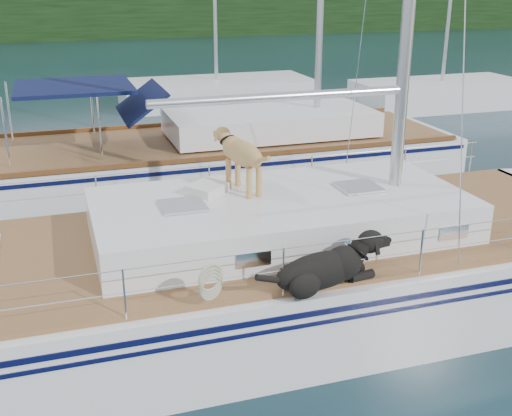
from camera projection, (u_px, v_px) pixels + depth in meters
name	position (u px, v px, depth m)	size (l,w,h in m)	color
ground	(228.00, 319.00, 9.37)	(120.00, 120.00, 0.00)	black
shore_bank	(71.00, 30.00, 50.46)	(92.00, 1.00, 1.20)	#595147
main_sailboat	(233.00, 276.00, 9.16)	(12.00, 3.98, 14.01)	white
neighbor_sailboat	(226.00, 159.00, 15.14)	(11.00, 3.50, 13.30)	white
bg_boat_center	(217.00, 93.00, 24.67)	(7.20, 3.00, 11.65)	white
bg_boat_east	(441.00, 94.00, 24.29)	(6.40, 3.00, 11.65)	white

